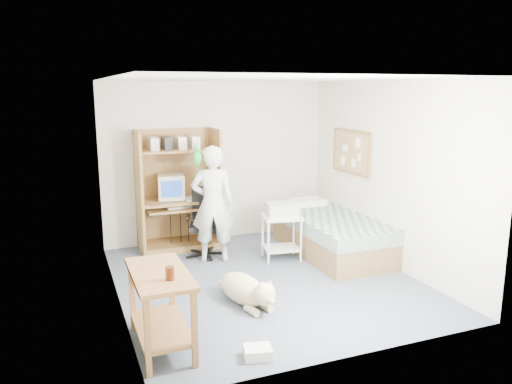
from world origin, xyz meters
The scene contains 21 objects.
floor centered at (0.00, 0.00, 0.00)m, with size 4.00×4.00×0.00m, color #485461.
wall_back centered at (0.00, 2.00, 1.25)m, with size 3.60×0.02×2.50m, color beige.
wall_right centered at (1.80, 0.00, 1.25)m, with size 0.02×4.00×2.50m, color beige.
wall_left centered at (-1.80, 0.00, 1.25)m, with size 0.02×4.00×2.50m, color beige.
ceiling centered at (0.00, 0.00, 2.50)m, with size 3.60×4.00×0.02m, color white.
computer_hutch centered at (-0.70, 1.74, 0.82)m, with size 1.20×0.63×1.80m.
bed centered at (1.30, 0.62, 0.29)m, with size 1.02×2.02×0.66m.
side_desk centered at (-1.55, -1.20, 0.49)m, with size 0.50×1.00×0.75m.
corkboard centered at (1.77, 0.90, 1.45)m, with size 0.04×0.94×0.66m.
office_chair centered at (-0.43, 1.25, 0.35)m, with size 0.56×0.57×0.98m.
person centered at (-0.40, 0.95, 0.82)m, with size 0.60×0.39×1.64m, color silver.
parrot centered at (-0.60, 0.96, 1.50)m, with size 0.12×0.21×0.33m.
dog centered at (-0.48, -0.60, 0.18)m, with size 0.51×1.07×0.41m.
printer_cart centered at (0.52, 0.66, 0.42)m, with size 0.59×0.51×0.64m.
printer centered at (0.52, 0.66, 0.73)m, with size 0.42×0.32×0.18m, color #B9B9B4.
crt_monitor centered at (-0.80, 1.75, 0.95)m, with size 0.44×0.46×0.36m.
keyboard centered at (-0.69, 1.58, 0.67)m, with size 0.45×0.16×0.03m, color beige.
pencil_cup centered at (-0.35, 1.65, 0.82)m, with size 0.08×0.08×0.12m, color gold.
drink_glass centered at (-1.50, -1.43, 0.81)m, with size 0.08×0.08×0.12m, color #3D1709.
floor_box_a centered at (-0.78, -1.70, 0.05)m, with size 0.25×0.20×0.10m, color white.
floor_box_b centered at (-0.76, -1.68, 0.04)m, with size 0.18×0.22×0.08m, color #B5B5B0.
Camera 1 is at (-2.31, -5.52, 2.39)m, focal length 35.00 mm.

